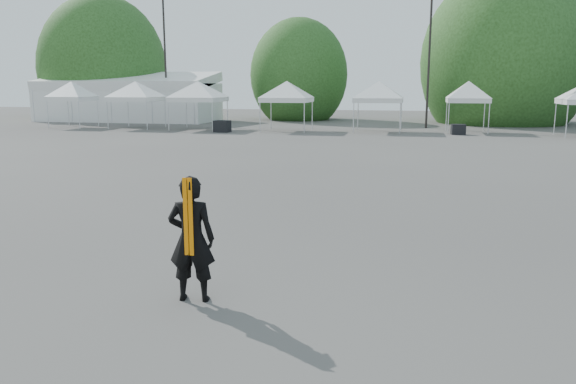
# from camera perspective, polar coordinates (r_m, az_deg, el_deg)

# --- Properties ---
(ground) EXTENTS (120.00, 120.00, 0.00)m
(ground) POSITION_cam_1_polar(r_m,az_deg,el_deg) (10.60, 0.95, -6.07)
(ground) COLOR #474442
(ground) RESTS_ON ground
(marquee) EXTENTS (15.00, 6.25, 4.23)m
(marquee) POSITION_cam_1_polar(r_m,az_deg,el_deg) (50.97, -15.89, 9.19)
(marquee) COLOR white
(marquee) RESTS_ON ground
(light_pole_west) EXTENTS (0.60, 0.25, 10.30)m
(light_pole_west) POSITION_cam_1_polar(r_m,az_deg,el_deg) (48.36, -12.40, 13.78)
(light_pole_west) COLOR black
(light_pole_west) RESTS_ON ground
(light_pole_east) EXTENTS (0.60, 0.25, 9.80)m
(light_pole_east) POSITION_cam_1_polar(r_m,az_deg,el_deg) (42.02, 14.18, 13.84)
(light_pole_east) COLOR black
(light_pole_east) RESTS_ON ground
(tree_far_w) EXTENTS (4.80, 4.80, 7.30)m
(tree_far_w) POSITION_cam_1_polar(r_m,az_deg,el_deg) (55.54, -18.26, 11.81)
(tree_far_w) COLOR #382314
(tree_far_w) RESTS_ON ground
(tree_mid_w) EXTENTS (4.16, 4.16, 6.33)m
(tree_mid_w) POSITION_cam_1_polar(r_m,az_deg,el_deg) (50.94, 1.12, 11.79)
(tree_mid_w) COLOR #382314
(tree_mid_w) RESTS_ON ground
(tree_mid_e) EXTENTS (5.12, 5.12, 7.79)m
(tree_mid_e) POSITION_cam_1_polar(r_m,az_deg,el_deg) (49.47, 21.04, 12.18)
(tree_mid_e) COLOR #382314
(tree_mid_e) RESTS_ON ground
(tent_a) EXTENTS (3.80, 3.80, 3.88)m
(tent_a) POSITION_cam_1_polar(r_m,az_deg,el_deg) (44.44, -21.15, 10.09)
(tent_a) COLOR silver
(tent_a) RESTS_ON ground
(tent_b) EXTENTS (4.49, 4.49, 3.88)m
(tent_b) POSITION_cam_1_polar(r_m,az_deg,el_deg) (42.06, -15.22, 10.44)
(tent_b) COLOR silver
(tent_b) RESTS_ON ground
(tent_c) EXTENTS (4.74, 4.74, 3.88)m
(tent_c) POSITION_cam_1_polar(r_m,az_deg,el_deg) (39.96, -9.14, 10.67)
(tent_c) COLOR silver
(tent_c) RESTS_ON ground
(tent_d) EXTENTS (4.48, 4.48, 3.88)m
(tent_d) POSITION_cam_1_polar(r_m,az_deg,el_deg) (38.30, -0.12, 10.81)
(tent_d) COLOR silver
(tent_d) RESTS_ON ground
(tent_e) EXTENTS (4.47, 4.47, 3.88)m
(tent_e) POSITION_cam_1_polar(r_m,az_deg,el_deg) (38.08, 9.23, 10.67)
(tent_e) COLOR silver
(tent_e) RESTS_ON ground
(tent_f) EXTENTS (3.77, 3.77, 3.88)m
(tent_f) POSITION_cam_1_polar(r_m,az_deg,el_deg) (39.03, 17.88, 10.29)
(tent_f) COLOR silver
(tent_f) RESTS_ON ground
(man) EXTENTS (0.73, 0.53, 1.84)m
(man) POSITION_cam_1_polar(r_m,az_deg,el_deg) (8.15, -9.78, -4.71)
(man) COLOR black
(man) RESTS_ON ground
(crate_west) EXTENTS (1.06, 0.86, 0.77)m
(crate_west) POSITION_cam_1_polar(r_m,az_deg,el_deg) (37.51, -6.70, 6.64)
(crate_west) COLOR black
(crate_west) RESTS_ON ground
(crate_mid) EXTENTS (0.91, 0.74, 0.65)m
(crate_mid) POSITION_cam_1_polar(r_m,az_deg,el_deg) (36.98, 16.90, 6.10)
(crate_mid) COLOR black
(crate_mid) RESTS_ON ground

